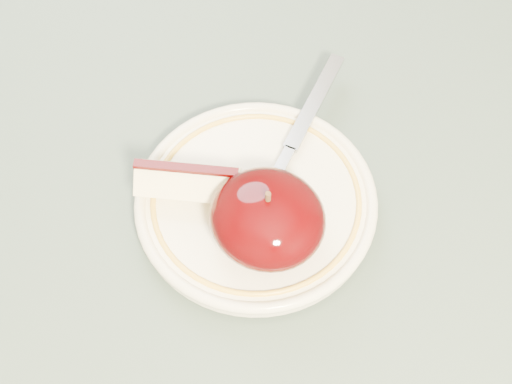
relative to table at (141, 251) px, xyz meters
The scene contains 5 objects.
table is the anchor object (origin of this frame).
plate 0.14m from the table, 27.35° to the left, with size 0.18×0.18×0.02m.
apple_half 0.18m from the table, 12.24° to the left, with size 0.08×0.08×0.06m.
apple_wedge 0.13m from the table, 27.90° to the left, with size 0.08×0.06×0.04m.
fork 0.17m from the table, 46.42° to the left, with size 0.05×0.20×0.00m.
Camera 1 is at (0.24, -0.19, 1.23)m, focal length 50.00 mm.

